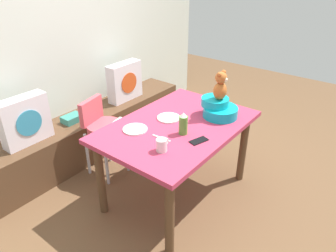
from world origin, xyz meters
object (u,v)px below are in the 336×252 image
(coffee_mug, at_px, (162,145))
(cell_phone, at_px, (199,141))
(book_stack, at_px, (72,118))
(dining_table, at_px, (177,135))
(ketchup_bottle, at_px, (183,124))
(dinner_plate_far, at_px, (135,129))
(highchair, at_px, (104,127))
(pillow_floral_left, at_px, (25,121))
(dinner_plate_near, at_px, (169,118))
(infant_seat_teal, at_px, (219,108))
(teddy_bear, at_px, (220,86))
(pillow_floral_right, at_px, (125,82))

(coffee_mug, bearing_deg, cell_phone, -26.96)
(book_stack, distance_m, dining_table, 1.23)
(book_stack, bearing_deg, ketchup_bottle, -85.58)
(dinner_plate_far, bearing_deg, coffee_mug, -106.01)
(dining_table, bearing_deg, dinner_plate_far, 143.56)
(highchair, xyz_separation_m, coffee_mug, (-0.23, -0.92, 0.27))
(dinner_plate_far, bearing_deg, pillow_floral_left, 112.85)
(book_stack, height_order, ketchup_bottle, ketchup_bottle)
(pillow_floral_left, height_order, highchair, pillow_floral_left)
(dinner_plate_far, bearing_deg, ketchup_bottle, -60.69)
(book_stack, relative_size, ketchup_bottle, 1.08)
(highchair, xyz_separation_m, cell_phone, (0.04, -1.06, 0.22))
(ketchup_bottle, height_order, dinner_plate_near, ketchup_bottle)
(highchair, bearing_deg, dining_table, -78.32)
(infant_seat_teal, bearing_deg, dining_table, 151.51)
(dinner_plate_far, bearing_deg, book_stack, 84.94)
(highchair, bearing_deg, ketchup_bottle, -86.09)
(infant_seat_teal, distance_m, teddy_bear, 0.21)
(teddy_bear, relative_size, cell_phone, 1.74)
(cell_phone, bearing_deg, dining_table, -5.41)
(teddy_bear, relative_size, ketchup_bottle, 1.35)
(pillow_floral_left, bearing_deg, infant_seat_teal, -52.74)
(pillow_floral_left, relative_size, cell_phone, 3.06)
(teddy_bear, xyz_separation_m, dinner_plate_far, (-0.63, 0.40, -0.27))
(coffee_mug, bearing_deg, ketchup_bottle, 4.61)
(cell_phone, bearing_deg, dinner_plate_far, 35.45)
(book_stack, relative_size, teddy_bear, 0.80)
(dining_table, distance_m, highchair, 0.79)
(infant_seat_teal, relative_size, dinner_plate_near, 1.65)
(ketchup_bottle, xyz_separation_m, coffee_mug, (-0.29, -0.02, -0.04))
(pillow_floral_right, height_order, dining_table, pillow_floral_right)
(pillow_floral_right, height_order, dinner_plate_near, pillow_floral_right)
(pillow_floral_left, relative_size, dinner_plate_near, 2.20)
(dining_table, height_order, dinner_plate_near, dinner_plate_near)
(pillow_floral_left, xyz_separation_m, dinner_plate_far, (0.41, -0.97, 0.07))
(pillow_floral_left, relative_size, pillow_floral_right, 1.00)
(dinner_plate_far, bearing_deg, teddy_bear, -32.31)
(infant_seat_teal, height_order, teddy_bear, teddy_bear)
(infant_seat_teal, distance_m, ketchup_bottle, 0.45)
(dining_table, distance_m, infant_seat_teal, 0.43)
(dining_table, xyz_separation_m, highchair, (-0.16, 0.77, -0.12))
(teddy_bear, bearing_deg, dining_table, 151.44)
(pillow_floral_left, xyz_separation_m, ketchup_bottle, (0.60, -1.31, 0.15))
(infant_seat_teal, relative_size, teddy_bear, 1.32)
(infant_seat_teal, distance_m, cell_phone, 0.48)
(ketchup_bottle, bearing_deg, dining_table, 52.51)
(highchair, xyz_separation_m, teddy_bear, (0.50, -0.95, 0.50))
(coffee_mug, height_order, dinner_plate_near, coffee_mug)
(pillow_floral_right, relative_size, ketchup_bottle, 2.38)
(teddy_bear, bearing_deg, book_stack, 111.41)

